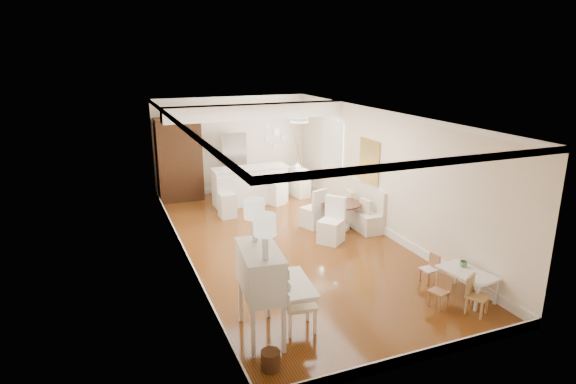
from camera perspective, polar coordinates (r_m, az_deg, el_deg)
room at (r=10.23m, az=-0.31°, el=4.82°), size 9.00×9.04×2.82m
secretary_bureau at (r=7.05m, az=-3.26°, el=-11.91°), size 1.19×1.21×1.37m
gustavian_armchair at (r=7.33m, az=1.34°, el=-13.05°), size 0.55×0.55×0.85m
wicker_basket at (r=6.67m, az=-2.07°, el=-19.30°), size 0.34×0.34×0.26m
kids_table at (r=8.82m, az=20.34°, el=-10.22°), size 0.66×0.99×0.46m
kids_chair_a at (r=8.34m, az=17.47°, el=-11.11°), size 0.34×0.34×0.57m
kids_chair_b at (r=9.10m, az=16.39°, el=-8.73°), size 0.28×0.28×0.54m
kids_chair_c at (r=8.31m, az=21.54°, el=-11.37°), size 0.41×0.41×0.63m
banquette at (r=11.60m, az=8.39°, el=-1.60°), size 0.52×1.60×0.98m
dining_table at (r=11.35m, az=6.30°, el=-2.83°), size 1.07×1.07×0.64m
slip_chair_near at (r=10.48m, az=5.14°, el=-3.39°), size 0.68×0.68×1.00m
slip_chair_far at (r=11.37m, az=3.01°, el=-1.88°), size 0.59×0.60×0.96m
breakfast_counter at (r=13.14m, az=-4.50°, el=0.78°), size 2.05×0.65×1.03m
bar_stool_left at (r=12.11m, az=-7.24°, el=-0.75°), size 0.41×0.41×0.99m
bar_stool_right at (r=13.05m, az=-1.40°, el=0.67°), size 0.53×0.53×1.01m
pantry_cabinet at (r=13.65m, az=-12.78°, el=3.75°), size 1.20×0.60×2.30m
fridge at (r=14.08m, az=-5.05°, el=3.43°), size 0.75×0.65×1.80m
sideboard at (r=13.90m, az=1.23°, el=1.20°), size 0.47×0.87×0.80m
pencil_cup at (r=8.88m, az=20.08°, el=-8.01°), size 0.14×0.14×0.10m
branch_vase at (r=13.75m, az=1.09°, el=3.20°), size 0.26×0.26×0.21m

